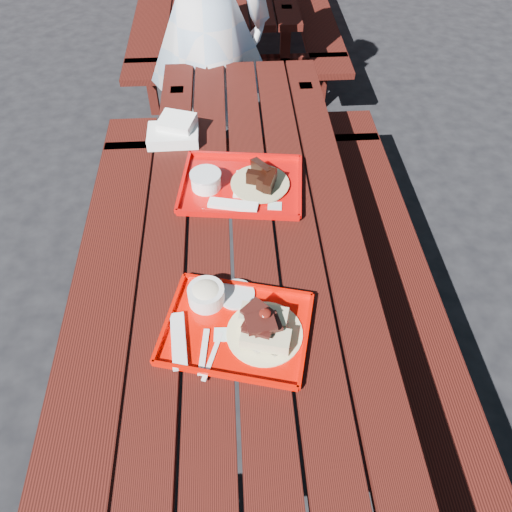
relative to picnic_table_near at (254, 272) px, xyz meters
name	(u,v)px	position (x,y,z in m)	size (l,w,h in m)	color
ground	(254,351)	(0.00, 0.00, -0.56)	(60.00, 60.00, 0.00)	black
picnic_table_near	(254,272)	(0.00, 0.00, 0.00)	(1.41, 2.40, 0.75)	#3E100C
near_tray	(238,319)	(-0.06, -0.35, 0.22)	(0.47, 0.41, 0.13)	#D50900
far_tray	(239,184)	(-0.04, 0.25, 0.21)	(0.48, 0.40, 0.07)	#C20705
white_cloth	(174,131)	(-0.29, 0.57, 0.23)	(0.21, 0.18, 0.08)	white
person	(205,20)	(-0.16, 1.33, 0.34)	(0.66, 0.43, 1.80)	#AFCDEC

